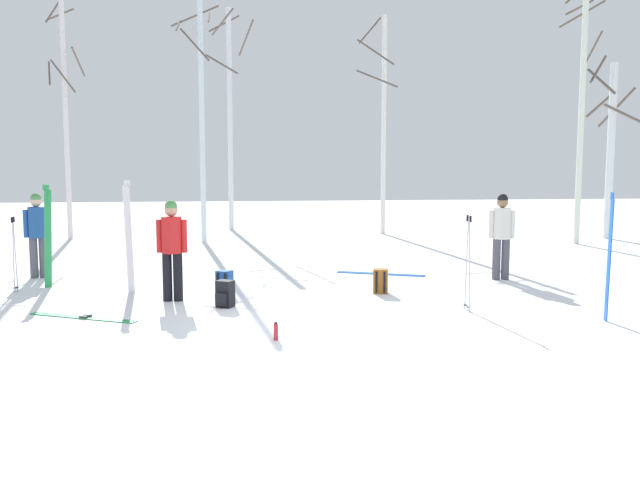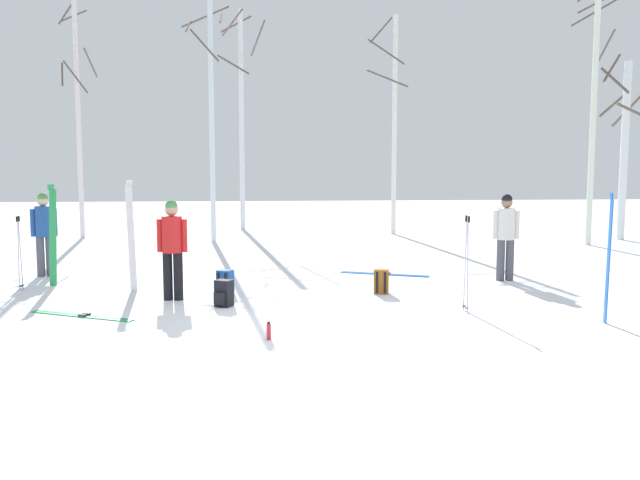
{
  "view_description": "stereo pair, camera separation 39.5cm",
  "coord_description": "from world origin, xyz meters",
  "px_view_note": "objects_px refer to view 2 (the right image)",
  "views": [
    {
      "loc": [
        -0.85,
        -10.18,
        2.42
      ],
      "look_at": [
        0.49,
        2.06,
        1.0
      ],
      "focal_mm": 40.05,
      "sensor_mm": 36.0,
      "label": 1
    },
    {
      "loc": [
        -0.46,
        -10.21,
        2.42
      ],
      "look_at": [
        0.49,
        2.06,
        1.0
      ],
      "focal_mm": 40.05,
      "sensor_mm": 36.0,
      "label": 2
    }
  ],
  "objects_px": {
    "person_1": "(506,231)",
    "ski_pair_lying_0": "(82,316)",
    "backpack_1": "(381,282)",
    "birch_tree_3": "(394,121)",
    "backpack_0": "(224,294)",
    "person_0": "(172,243)",
    "birch_tree_2": "(241,114)",
    "ski_pair_lying_1": "(385,274)",
    "backpack_2": "(225,283)",
    "birch_tree_4": "(594,99)",
    "ski_poles_1": "(19,251)",
    "ski_pair_planted_0": "(53,236)",
    "ski_poles_0": "(467,261)",
    "water_bottle_0": "(269,331)",
    "ski_pair_planted_2": "(131,237)",
    "birch_tree_5": "(624,144)",
    "person_2": "(44,229)",
    "ski_pair_planted_1": "(609,259)",
    "birch_tree_0": "(78,107)",
    "birch_tree_1": "(211,101)"
  },
  "relations": [
    {
      "from": "ski_pair_lying_1",
      "to": "backpack_0",
      "type": "height_order",
      "value": "backpack_0"
    },
    {
      "from": "ski_pair_planted_0",
      "to": "birch_tree_3",
      "type": "bearing_deg",
      "value": 47.09
    },
    {
      "from": "ski_pair_planted_2",
      "to": "backpack_0",
      "type": "distance_m",
      "value": 2.41
    },
    {
      "from": "birch_tree_3",
      "to": "birch_tree_4",
      "type": "bearing_deg",
      "value": -33.19
    },
    {
      "from": "ski_poles_0",
      "to": "birch_tree_2",
      "type": "xyz_separation_m",
      "value": [
        -3.93,
        13.33,
        3.07
      ]
    },
    {
      "from": "ski_pair_lying_0",
      "to": "backpack_2",
      "type": "height_order",
      "value": "backpack_2"
    },
    {
      "from": "ski_pair_planted_0",
      "to": "ski_poles_0",
      "type": "height_order",
      "value": "ski_pair_planted_0"
    },
    {
      "from": "person_2",
      "to": "backpack_2",
      "type": "xyz_separation_m",
      "value": [
        3.79,
        -2.27,
        -0.77
      ]
    },
    {
      "from": "person_1",
      "to": "ski_poles_1",
      "type": "xyz_separation_m",
      "value": [
        -9.23,
        -0.31,
        -0.25
      ]
    },
    {
      "from": "birch_tree_4",
      "to": "person_0",
      "type": "bearing_deg",
      "value": -146.51
    },
    {
      "from": "backpack_1",
      "to": "birch_tree_3",
      "type": "height_order",
      "value": "birch_tree_3"
    },
    {
      "from": "ski_poles_1",
      "to": "birch_tree_4",
      "type": "bearing_deg",
      "value": 23.41
    },
    {
      "from": "ski_pair_planted_2",
      "to": "birch_tree_5",
      "type": "xyz_separation_m",
      "value": [
        12.96,
        7.35,
        1.82
      ]
    },
    {
      "from": "ski_pair_lying_1",
      "to": "birch_tree_0",
      "type": "bearing_deg",
      "value": 137.12
    },
    {
      "from": "ski_pair_planted_0",
      "to": "backpack_1",
      "type": "relative_size",
      "value": 4.39
    },
    {
      "from": "backpack_2",
      "to": "birch_tree_4",
      "type": "distance_m",
      "value": 12.34
    },
    {
      "from": "person_2",
      "to": "birch_tree_5",
      "type": "distance_m",
      "value": 16.13
    },
    {
      "from": "ski_pair_planted_0",
      "to": "water_bottle_0",
      "type": "height_order",
      "value": "ski_pair_planted_0"
    },
    {
      "from": "ski_poles_1",
      "to": "water_bottle_0",
      "type": "height_order",
      "value": "ski_poles_1"
    },
    {
      "from": "ski_pair_planted_1",
      "to": "ski_pair_lying_1",
      "type": "xyz_separation_m",
      "value": [
        -2.5,
        4.64,
        -0.95
      ]
    },
    {
      "from": "backpack_0",
      "to": "birch_tree_0",
      "type": "distance_m",
      "value": 12.07
    },
    {
      "from": "person_1",
      "to": "ski_pair_lying_0",
      "type": "relative_size",
      "value": 0.98
    },
    {
      "from": "ski_pair_lying_1",
      "to": "backpack_0",
      "type": "relative_size",
      "value": 4.05
    },
    {
      "from": "ski_poles_0",
      "to": "backpack_1",
      "type": "xyz_separation_m",
      "value": [
        -1.09,
        1.59,
        -0.6
      ]
    },
    {
      "from": "person_1",
      "to": "birch_tree_1",
      "type": "xyz_separation_m",
      "value": [
        -6.23,
        7.02,
        3.05
      ]
    },
    {
      "from": "person_0",
      "to": "ski_pair_planted_2",
      "type": "bearing_deg",
      "value": 134.59
    },
    {
      "from": "person_1",
      "to": "ski_pair_lying_0",
      "type": "height_order",
      "value": "person_1"
    },
    {
      "from": "birch_tree_0",
      "to": "birch_tree_3",
      "type": "bearing_deg",
      "value": 2.68
    },
    {
      "from": "ski_poles_0",
      "to": "backpack_1",
      "type": "distance_m",
      "value": 2.02
    },
    {
      "from": "ski_pair_planted_2",
      "to": "ski_poles_0",
      "type": "height_order",
      "value": "ski_pair_planted_2"
    },
    {
      "from": "ski_pair_planted_1",
      "to": "backpack_0",
      "type": "xyz_separation_m",
      "value": [
        -5.66,
        1.66,
        -0.74
      ]
    },
    {
      "from": "ski_pair_planted_1",
      "to": "birch_tree_4",
      "type": "height_order",
      "value": "birch_tree_4"
    },
    {
      "from": "ski_pair_lying_1",
      "to": "birch_tree_0",
      "type": "xyz_separation_m",
      "value": [
        -8.01,
        7.43,
        3.91
      ]
    },
    {
      "from": "backpack_1",
      "to": "birch_tree_5",
      "type": "bearing_deg",
      "value": 43.03
    },
    {
      "from": "birch_tree_5",
      "to": "backpack_2",
      "type": "bearing_deg",
      "value": -145.32
    },
    {
      "from": "ski_pair_planted_0",
      "to": "ski_pair_lying_0",
      "type": "height_order",
      "value": "ski_pair_planted_0"
    },
    {
      "from": "ski_poles_1",
      "to": "birch_tree_5",
      "type": "bearing_deg",
      "value": 25.12
    },
    {
      "from": "person_0",
      "to": "ski_pair_planted_1",
      "type": "xyz_separation_m",
      "value": [
        6.55,
        -2.28,
        -0.03
      ]
    },
    {
      "from": "person_1",
      "to": "backpack_2",
      "type": "height_order",
      "value": "person_1"
    },
    {
      "from": "backpack_0",
      "to": "backpack_1",
      "type": "xyz_separation_m",
      "value": [
        2.75,
        0.92,
        0.0
      ]
    },
    {
      "from": "birch_tree_0",
      "to": "birch_tree_4",
      "type": "relative_size",
      "value": 0.98
    },
    {
      "from": "backpack_2",
      "to": "birch_tree_5",
      "type": "relative_size",
      "value": 0.08
    },
    {
      "from": "ski_poles_0",
      "to": "person_2",
      "type": "bearing_deg",
      "value": 152.53
    },
    {
      "from": "birch_tree_2",
      "to": "ski_pair_lying_1",
      "type": "bearing_deg",
      "value": -71.46
    },
    {
      "from": "ski_pair_planted_1",
      "to": "birch_tree_3",
      "type": "bearing_deg",
      "value": 94.2
    },
    {
      "from": "ski_pair_lying_0",
      "to": "ski_pair_planted_2",
      "type": "bearing_deg",
      "value": 79.02
    },
    {
      "from": "backpack_0",
      "to": "backpack_1",
      "type": "relative_size",
      "value": 1.0
    },
    {
      "from": "person_0",
      "to": "person_1",
      "type": "relative_size",
      "value": 1.0
    },
    {
      "from": "backpack_1",
      "to": "birch_tree_0",
      "type": "distance_m",
      "value": 12.71
    },
    {
      "from": "birch_tree_1",
      "to": "birch_tree_5",
      "type": "relative_size",
      "value": 1.4
    }
  ]
}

